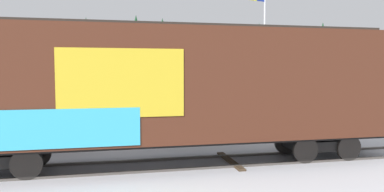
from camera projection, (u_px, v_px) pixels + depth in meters
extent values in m
plane|color=#B2B5BC|center=(206.00, 163.00, 12.41)|extent=(260.00, 260.00, 0.00)
cube|color=#4C4742|center=(178.00, 170.00, 11.50)|extent=(59.99, 1.54, 0.08)
cube|color=#4C4742|center=(171.00, 159.00, 12.90)|extent=(59.99, 1.54, 0.08)
cube|color=#423323|center=(230.00, 161.00, 12.62)|extent=(0.30, 2.51, 0.07)
cube|color=#472316|center=(174.00, 84.00, 12.01)|extent=(16.31, 3.36, 3.58)
cube|color=#2D2823|center=(173.00, 26.00, 11.87)|extent=(15.44, 0.77, 0.24)
cube|color=gold|center=(122.00, 83.00, 10.17)|extent=(3.57, 0.12, 1.97)
cube|color=#33A5CC|center=(69.00, 129.00, 9.94)|extent=(3.92, 0.12, 1.10)
cube|color=black|center=(174.00, 140.00, 12.14)|extent=(15.96, 2.02, 0.20)
cube|color=black|center=(2.00, 158.00, 11.03)|extent=(2.13, 1.39, 0.36)
cylinder|color=black|center=(26.00, 164.00, 10.51)|extent=(0.92, 0.14, 0.92)
cylinder|color=black|center=(37.00, 153.00, 11.92)|extent=(0.92, 0.14, 0.92)
cube|color=black|center=(316.00, 143.00, 13.30)|extent=(2.13, 1.39, 0.36)
cylinder|color=black|center=(305.00, 150.00, 12.42)|extent=(0.92, 0.14, 0.92)
cylinder|color=black|center=(286.00, 142.00, 13.82)|extent=(0.92, 0.14, 0.92)
cylinder|color=black|center=(349.00, 148.00, 12.78)|extent=(0.92, 0.14, 0.92)
cylinder|color=black|center=(325.00, 140.00, 14.18)|extent=(0.92, 0.14, 0.92)
cylinder|color=silver|center=(264.00, 54.00, 25.11)|extent=(0.12, 0.12, 8.74)
cube|color=slate|center=(134.00, 62.00, 85.81)|extent=(155.75, 30.77, 10.58)
cube|color=#9E9384|center=(56.00, 29.00, 73.28)|extent=(6.89, 5.64, 2.15)
cube|color=#8C725B|center=(293.00, 34.00, 83.13)|extent=(6.58, 4.46, 2.46)
cone|color=#193D23|center=(162.00, 28.00, 78.69)|extent=(2.10, 2.10, 4.21)
cone|color=#193D23|center=(86.00, 26.00, 71.76)|extent=(1.67, 1.67, 3.33)
cone|color=#193D23|center=(136.00, 26.00, 78.65)|extent=(2.44, 2.44, 4.87)
cone|color=#193D23|center=(323.00, 31.00, 85.53)|extent=(2.09, 2.09, 4.19)
cone|color=#193D23|center=(259.00, 30.00, 78.56)|extent=(1.57, 1.57, 3.13)
cube|color=black|center=(48.00, 130.00, 15.49)|extent=(4.36, 2.05, 0.68)
cube|color=#2D333D|center=(43.00, 115.00, 15.43)|extent=(2.39, 1.73, 0.57)
cylinder|color=black|center=(86.00, 134.00, 16.50)|extent=(0.65, 0.27, 0.64)
cylinder|color=black|center=(79.00, 140.00, 14.86)|extent=(0.65, 0.27, 0.64)
cylinder|color=black|center=(20.00, 135.00, 16.17)|extent=(0.65, 0.27, 0.64)
cylinder|color=black|center=(6.00, 142.00, 14.53)|extent=(0.65, 0.27, 0.64)
cube|color=#1E5933|center=(183.00, 123.00, 17.25)|extent=(4.55, 1.76, 0.77)
cube|color=#2D333D|center=(182.00, 108.00, 17.19)|extent=(2.28, 1.57, 0.68)
cylinder|color=black|center=(210.00, 127.00, 18.37)|extent=(0.64, 0.22, 0.64)
cylinder|color=black|center=(218.00, 133.00, 16.75)|extent=(0.64, 0.22, 0.64)
cylinder|color=black|center=(150.00, 129.00, 17.80)|extent=(0.64, 0.22, 0.64)
cylinder|color=black|center=(152.00, 135.00, 16.18)|extent=(0.64, 0.22, 0.64)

